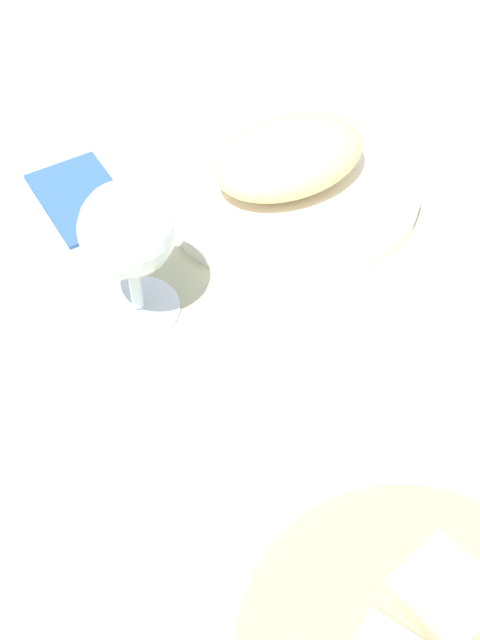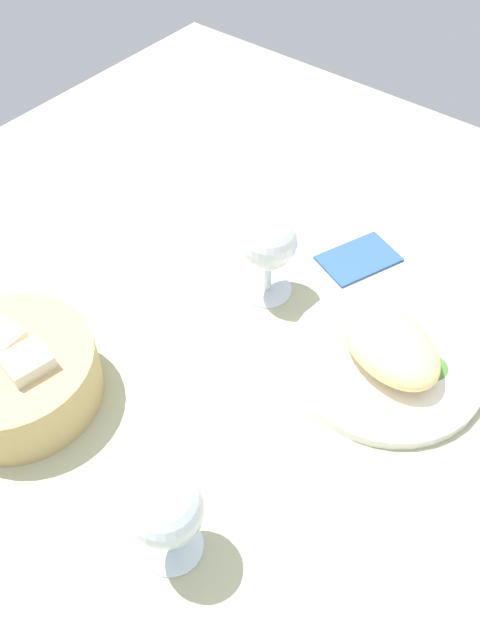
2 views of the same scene
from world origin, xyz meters
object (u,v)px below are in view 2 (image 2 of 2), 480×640
Objects in this scene: plate at (385,361)px; wine_glass_near at (269,246)px; wine_glass_far at (166,511)px; bread_basket at (15,375)px; folded_napkin at (359,258)px.

wine_glass_near is (19.21, -1.17, 7.62)cm from plate.
plate is 1.97× the size of wine_glass_far.
wine_glass_far is (-14.07, 34.82, -0.18)cm from wine_glass_near.
folded_napkin is at bearing -113.26° from bread_basket.
wine_glass_near is (-12.74, -32.08, 4.43)cm from bread_basket.
wine_glass_far is at bearing 81.32° from plate.
wine_glass_near is at bearing -3.48° from plate.
plate is at bearing -135.94° from bread_basket.
wine_glass_far reaches higher than bread_basket.
plate is 2.21× the size of folded_napkin.
plate is 20.70cm from wine_glass_near.
wine_glass_far is (-26.81, 2.74, 4.25)cm from bread_basket.
wine_glass_near is 1.15× the size of folded_napkin.
wine_glass_near is at bearing -67.99° from wine_glass_far.
wine_glass_near reaches higher than wine_glass_far.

